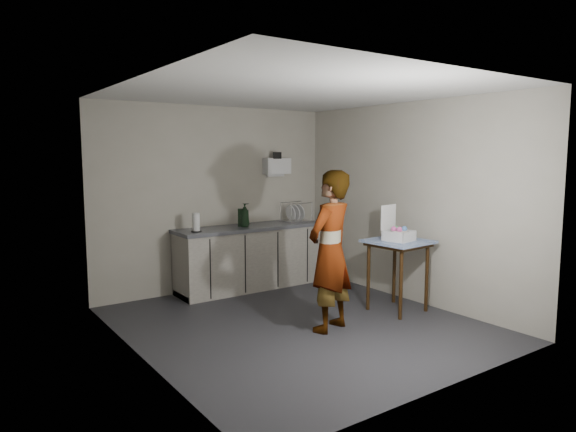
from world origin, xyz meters
TOP-DOWN VIEW (x-y plane):
  - ground at (0.00, 0.00)m, footprint 4.00×4.00m
  - wall_back at (0.00, 1.99)m, footprint 3.60×0.02m
  - wall_right at (1.79, 0.00)m, footprint 0.02×4.00m
  - wall_left at (-1.79, 0.00)m, footprint 0.02×4.00m
  - ceiling at (0.00, 0.00)m, footprint 3.60×4.00m
  - kitchen_counter at (0.40, 1.70)m, footprint 2.24×0.62m
  - wall_shelf at (1.00, 1.92)m, footprint 0.42×0.18m
  - side_table at (1.30, -0.29)m, footprint 0.73×0.73m
  - standing_man at (0.17, -0.34)m, footprint 0.74×0.60m
  - soap_bottle at (0.27, 1.64)m, footprint 0.18×0.18m
  - soda_can at (0.27, 1.68)m, footprint 0.07×0.07m
  - dark_bottle at (0.24, 1.72)m, footprint 0.07×0.07m
  - paper_towel at (-0.50, 1.61)m, footprint 0.14×0.14m
  - dish_rack at (1.20, 1.70)m, footprint 0.43×0.32m
  - bakery_box at (1.28, -0.29)m, footprint 0.36×0.36m

SIDE VIEW (x-z plane):
  - ground at x=0.00m, z-range 0.00..0.00m
  - kitchen_counter at x=0.40m, z-range -0.03..0.88m
  - side_table at x=1.30m, z-range 0.33..1.21m
  - standing_man at x=0.17m, z-range 0.00..1.76m
  - bakery_box at x=1.28m, z-range 0.76..1.19m
  - dish_rack at x=1.20m, z-range 0.83..1.13m
  - soda_can at x=0.27m, z-range 0.91..1.05m
  - paper_towel at x=-0.50m, z-range 0.90..1.15m
  - dark_bottle at x=0.24m, z-range 0.91..1.16m
  - soap_bottle at x=0.27m, z-range 0.91..1.24m
  - wall_back at x=0.00m, z-range 0.00..2.60m
  - wall_right at x=1.79m, z-range 0.00..2.60m
  - wall_left at x=-1.79m, z-range 0.00..2.60m
  - wall_shelf at x=1.00m, z-range 1.56..1.93m
  - ceiling at x=0.00m, z-range 2.59..2.60m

